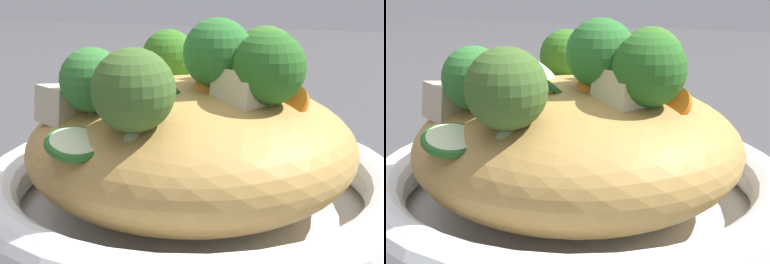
% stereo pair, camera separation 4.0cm
% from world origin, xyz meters
% --- Properties ---
extents(ground_plane, '(3.00, 3.00, 0.00)m').
position_xyz_m(ground_plane, '(0.00, 0.00, 0.00)').
color(ground_plane, '#3F3F41').
extents(serving_bowl, '(0.32, 0.32, 0.05)m').
position_xyz_m(serving_bowl, '(0.00, 0.00, 0.03)').
color(serving_bowl, white).
rests_on(serving_bowl, ground_plane).
extents(noodle_heap, '(0.24, 0.24, 0.11)m').
position_xyz_m(noodle_heap, '(-0.00, 0.00, 0.06)').
color(noodle_heap, '#AD8442').
rests_on(noodle_heap, serving_bowl).
extents(broccoli_florets, '(0.18, 0.23, 0.08)m').
position_xyz_m(broccoli_florets, '(0.01, -0.01, 0.12)').
color(broccoli_florets, '#99AE76').
rests_on(broccoli_florets, serving_bowl).
extents(carrot_coins, '(0.16, 0.08, 0.03)m').
position_xyz_m(carrot_coins, '(0.01, -0.00, 0.11)').
color(carrot_coins, orange).
rests_on(carrot_coins, serving_bowl).
extents(zucchini_slices, '(0.11, 0.15, 0.05)m').
position_xyz_m(zucchini_slices, '(-0.04, -0.02, 0.11)').
color(zucchini_slices, beige).
rests_on(zucchini_slices, serving_bowl).
extents(chicken_chunks, '(0.16, 0.14, 0.04)m').
position_xyz_m(chicken_chunks, '(0.01, -0.01, 0.11)').
color(chicken_chunks, '#C6B796').
rests_on(chicken_chunks, serving_bowl).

